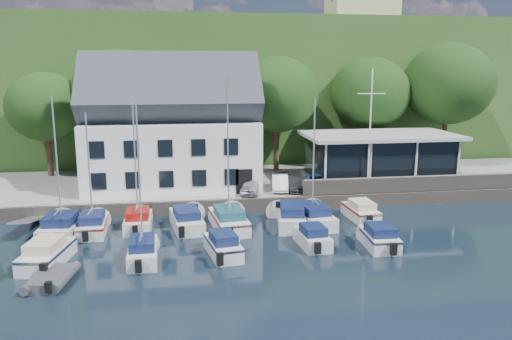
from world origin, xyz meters
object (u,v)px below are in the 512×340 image
object	(u,v)px
car_blue	(318,181)
boat_r2_1	(140,188)
boat_r2_2	(223,243)
boat_r1_0	(57,164)
boat_r1_6	(314,160)
club_pavilion	(379,157)
car_silver	(251,186)
car_white	(280,183)
car_dgrey	(290,183)
harbor_building	(172,134)
boat_r1_1	(89,171)
boat_r1_7	(361,209)
boat_r1_4	(228,162)
boat_r1_2	(135,167)
boat_r2_3	(312,235)
boat_r2_0	(47,251)
boat_r1_3	(187,218)
dinghy_1	(52,277)
boat_r2_4	(379,236)
boat_r1_5	(291,215)
flagpole	(370,130)

from	to	relation	value
car_blue	boat_r2_1	size ratio (longest dim) A/B	0.40
boat_r2_1	boat_r2_2	world-z (taller)	boat_r2_1
boat_r1_0	boat_r1_6	distance (m)	16.73
club_pavilion	car_silver	xyz separation A→B (m)	(-11.90, -3.24, -1.46)
car_white	car_dgrey	xyz separation A→B (m)	(0.86, -0.11, -0.03)
harbor_building	boat_r1_1	xyz separation A→B (m)	(-5.27, -8.87, -1.15)
car_white	boat_r1_7	size ratio (longest dim) A/B	0.69
car_blue	boat_r1_4	size ratio (longest dim) A/B	0.37
boat_r1_1	boat_r1_7	bearing A→B (deg)	-1.54
boat_r1_2	car_silver	bearing A→B (deg)	28.90
club_pavilion	boat_r2_3	bearing A→B (deg)	-126.05
car_blue	boat_r2_0	size ratio (longest dim) A/B	0.58
boat_r1_3	boat_r2_0	world-z (taller)	boat_r2_0
dinghy_1	boat_r2_2	bearing A→B (deg)	24.92
boat_r1_2	boat_r2_3	world-z (taller)	boat_r1_2
car_dgrey	boat_r1_6	world-z (taller)	boat_r1_6
boat_r2_4	harbor_building	bearing A→B (deg)	134.51
boat_r1_4	boat_r1_5	distance (m)	5.77
boat_r1_0	boat_r2_0	bearing A→B (deg)	-82.26
car_dgrey	boat_r1_7	xyz separation A→B (m)	(4.02, -5.41, -0.86)
car_dgrey	car_blue	bearing A→B (deg)	-7.94
boat_r1_2	boat_r1_7	bearing A→B (deg)	-1.01
boat_r1_7	boat_r2_1	world-z (taller)	boat_r2_1
boat_r2_1	boat_r2_4	xyz separation A→B (m)	(14.13, 0.06, -3.53)
boat_r1_3	boat_r2_0	bearing A→B (deg)	-153.43
harbor_building	boat_r1_0	size ratio (longest dim) A/B	1.50
boat_r1_1	boat_r1_0	bearing A→B (deg)	-165.60
car_blue	boat_r1_0	distance (m)	20.25
harbor_building	dinghy_1	size ratio (longest dim) A/B	4.39
boat_r2_0	boat_r2_4	bearing A→B (deg)	9.57
boat_r1_3	boat_r2_1	xyz separation A→B (m)	(-2.56, -5.56, 3.52)
harbor_building	car_dgrey	bearing A→B (deg)	-18.78
boat_r1_2	car_blue	bearing A→B (deg)	20.72
boat_r1_0	boat_r1_2	xyz separation A→B (m)	(4.75, 0.85, -0.48)
car_white	boat_r1_1	xyz separation A→B (m)	(-13.82, -5.78, 2.60)
boat_r1_1	boat_r2_3	distance (m)	14.96
boat_r1_4	boat_r2_4	xyz separation A→B (m)	(8.73, -4.97, -3.89)
boat_r2_2	boat_r2_4	bearing A→B (deg)	-9.99
boat_r2_2	car_white	bearing A→B (deg)	53.59
boat_r1_4	flagpole	bearing A→B (deg)	18.19
boat_r1_6	car_white	bearing A→B (deg)	91.85
car_silver	boat_r1_1	xyz separation A→B (m)	(-11.37, -5.13, 2.61)
boat_r1_2	boat_r2_3	bearing A→B (deg)	-25.52
boat_r2_0	boat_r2_3	distance (m)	15.39
club_pavilion	boat_r1_4	bearing A→B (deg)	-148.16
car_white	car_dgrey	world-z (taller)	car_white
boat_r2_0	boat_r1_2	bearing A→B (deg)	61.06
boat_r1_3	car_dgrey	bearing A→B (deg)	25.42
car_white	dinghy_1	size ratio (longest dim) A/B	1.11
boat_r1_4	boat_r1_7	distance (m)	10.45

